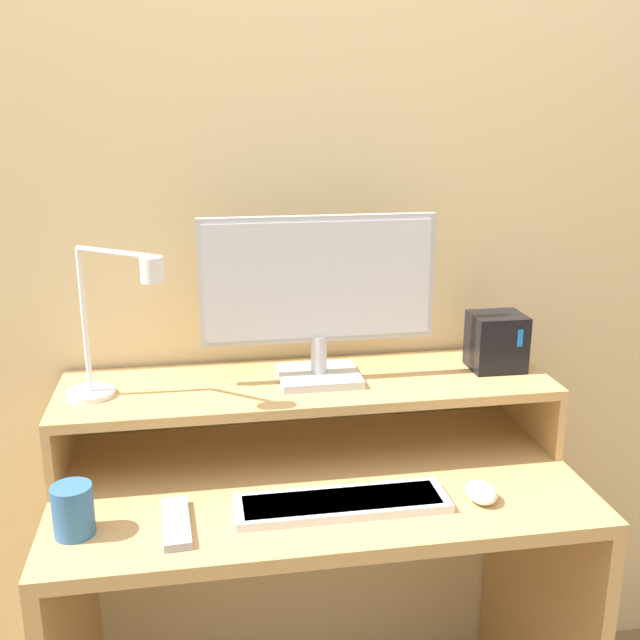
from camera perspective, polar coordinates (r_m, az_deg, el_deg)
wall_back at (r=1.82m, az=-1.92°, el=6.58°), size 6.00×0.05×2.50m
desk at (r=1.78m, az=-0.19°, el=-18.50°), size 1.12×0.59×0.78m
monitor_shelf at (r=1.72m, az=-0.95°, el=-5.46°), size 1.12×0.32×0.17m
monitor at (r=1.66m, az=-0.10°, el=2.19°), size 0.52×0.16×0.38m
desk_lamp at (r=1.60m, az=-15.62°, el=-0.77°), size 0.23×0.19×0.33m
router_dock at (r=1.82m, az=13.29°, el=-1.60°), size 0.12×0.11×0.13m
keyboard at (r=1.54m, az=1.68°, el=-13.76°), size 0.43×0.12×0.02m
mouse at (r=1.59m, az=12.20°, el=-12.73°), size 0.06×0.08×0.04m
remote_control at (r=1.50m, az=-10.90°, el=-14.94°), size 0.06×0.18×0.02m
mug at (r=1.51m, az=-18.30°, el=-13.61°), size 0.08×0.08×0.10m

